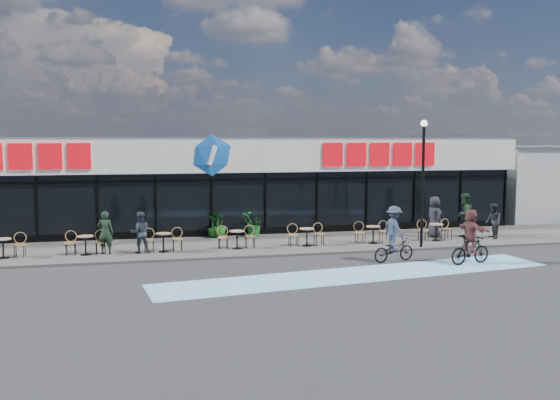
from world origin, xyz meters
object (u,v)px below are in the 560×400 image
lamp_post (423,172)px  patron_left (106,232)px  potted_plant_right (214,226)px  cyclist_a (471,239)px  cyclist_b (394,238)px  pedestrian_a (493,221)px  pedestrian_b (434,217)px  pedestrian_c (464,215)px  potted_plant_left (219,225)px  potted_plant_mid (253,224)px  patron_right (140,232)px

lamp_post → patron_left: size_ratio=3.11×
potted_plant_right → cyclist_a: bearing=-41.1°
patron_left → cyclist_a: 13.69m
cyclist_b → pedestrian_a: bearing=27.8°
pedestrian_b → cyclist_a: 5.37m
lamp_post → pedestrian_b: 3.43m
lamp_post → pedestrian_a: bearing=16.0°
pedestrian_c → cyclist_b: size_ratio=0.95×
potted_plant_left → lamp_post: bearing=-28.0°
potted_plant_mid → cyclist_a: size_ratio=0.54×
lamp_post → cyclist_b: bearing=-135.6°
lamp_post → pedestrian_b: lamp_post is taller
pedestrian_b → cyclist_a: size_ratio=0.92×
potted_plant_mid → cyclist_b: bearing=-56.2°
patron_right → patron_left: bearing=-9.9°
lamp_post → potted_plant_mid: lamp_post is taller
lamp_post → pedestrian_c: size_ratio=2.63×
potted_plant_left → potted_plant_right: size_ratio=1.14×
cyclist_a → cyclist_b: size_ratio=0.97×
patron_left → pedestrian_b: size_ratio=0.90×
potted_plant_left → patron_right: 4.52m
potted_plant_right → patron_right: (-3.19, -3.06, 0.29)m
lamp_post → potted_plant_right: bearing=152.1°
patron_right → pedestrian_c: bearing=176.5°
lamp_post → potted_plant_mid: (-6.29, 4.16, -2.53)m
potted_plant_left → pedestrian_c: pedestrian_c is taller
potted_plant_mid → potted_plant_right: size_ratio=1.07×
patron_left → pedestrian_a: (16.59, -0.12, -0.05)m
potted_plant_left → cyclist_b: 8.48m
patron_left → cyclist_a: size_ratio=0.83×
lamp_post → pedestrian_b: (1.65, 2.09, -2.15)m
potted_plant_left → pedestrian_a: bearing=-14.2°
potted_plant_right → pedestrian_a: size_ratio=0.65×
potted_plant_left → pedestrian_a: size_ratio=0.74×
pedestrian_a → patron_left: bearing=-80.1°
pedestrian_b → potted_plant_left: bearing=71.6°
potted_plant_right → pedestrian_a: (12.10, -3.12, 0.28)m
patron_left → cyclist_a: bearing=175.1°
patron_right → potted_plant_right: bearing=-143.3°
cyclist_a → cyclist_b: (-2.51, 1.04, -0.04)m
potted_plant_right → cyclist_b: bearing=-46.9°
potted_plant_left → cyclist_b: cyclist_b is taller
cyclist_a → potted_plant_left: bearing=138.5°
potted_plant_right → pedestrian_b: 9.98m
patron_left → patron_right: patron_left is taller
lamp_post → cyclist_b: size_ratio=2.50×
pedestrian_c → patron_left: bearing=-26.0°
pedestrian_a → cyclist_a: (-3.63, -4.28, 0.03)m
potted_plant_mid → pedestrian_c: size_ratio=0.55×
potted_plant_mid → pedestrian_c: pedestrian_c is taller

